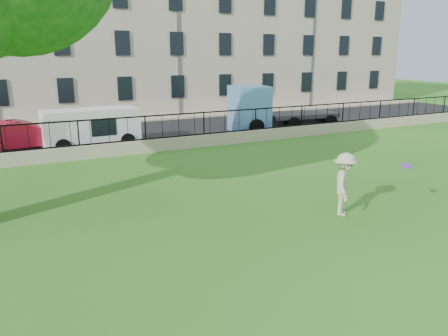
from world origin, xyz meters
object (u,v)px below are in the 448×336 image
man (344,184)px  white_van (91,128)px  blue_truck (283,108)px  frisbee (406,166)px  red_sedan (23,135)px

man → white_van: bearing=61.1°
man → blue_truck: blue_truck is taller
frisbee → white_van: size_ratio=0.06×
blue_truck → red_sedan: bearing=-176.0°
white_van → blue_truck: bearing=-2.1°
man → blue_truck: size_ratio=0.28×
white_van → man: bearing=-72.9°
red_sedan → white_van: size_ratio=0.94×
red_sedan → blue_truck: size_ratio=0.67×
man → white_van: white_van is taller
frisbee → red_sedan: (-9.08, 14.70, -0.75)m
man → frisbee: man is taller
red_sedan → white_van: 3.23m
red_sedan → frisbee: bearing=-152.3°
frisbee → white_van: (-6.00, 13.75, -0.51)m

